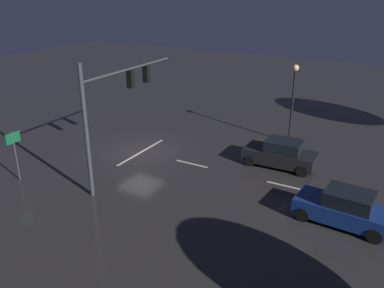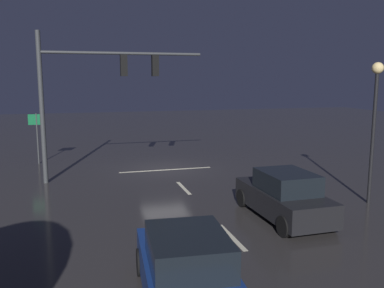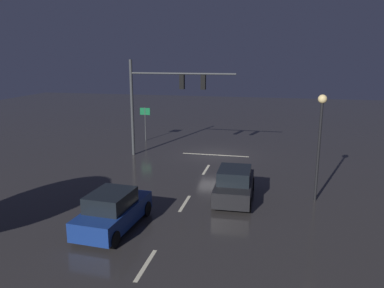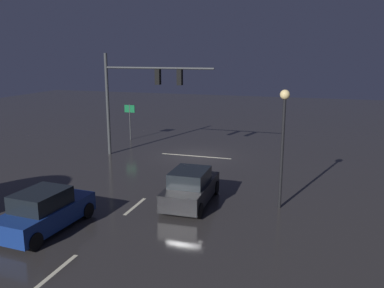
{
  "view_description": "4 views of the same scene",
  "coord_description": "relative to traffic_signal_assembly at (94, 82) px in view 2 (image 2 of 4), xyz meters",
  "views": [
    {
      "loc": [
        20.09,
        15.36,
        10.56
      ],
      "look_at": [
        1.11,
        4.64,
        1.84
      ],
      "focal_mm": 38.28,
      "sensor_mm": 36.0,
      "label": 1
    },
    {
      "loc": [
        4.45,
        21.3,
        4.85
      ],
      "look_at": [
        -0.27,
        4.45,
        2.06
      ],
      "focal_mm": 38.33,
      "sensor_mm": 36.0,
      "label": 2
    },
    {
      "loc": [
        -4.31,
        27.86,
        7.4
      ],
      "look_at": [
        0.87,
        4.36,
        1.76
      ],
      "focal_mm": 36.16,
      "sensor_mm": 36.0,
      "label": 3
    },
    {
      "loc": [
        -7.9,
        26.29,
        7.08
      ],
      "look_at": [
        -0.91,
        3.94,
        1.75
      ],
      "focal_mm": 37.98,
      "sensor_mm": 36.0,
      "label": 4
    }
  ],
  "objects": [
    {
      "name": "ground_plane",
      "position": [
        -3.64,
        -1.34,
        -4.71
      ],
      "size": [
        80.0,
        80.0,
        0.0
      ],
      "primitive_type": "plane",
      "color": "#2D2B2B"
    },
    {
      "name": "traffic_signal_assembly",
      "position": [
        0.0,
        0.0,
        0.0
      ],
      "size": [
        7.67,
        0.47,
        7.0
      ],
      "color": "#383A3D",
      "rests_on": "ground_plane"
    },
    {
      "name": "lane_dash_far",
      "position": [
        -3.64,
        2.66,
        -4.71
      ],
      "size": [
        0.16,
        2.2,
        0.01
      ],
      "primitive_type": "cube",
      "rotation": [
        0.0,
        0.0,
        1.57
      ],
      "color": "beige",
      "rests_on": "ground_plane"
    },
    {
      "name": "lane_dash_mid",
      "position": [
        -3.64,
        8.66,
        -4.71
      ],
      "size": [
        0.16,
        2.2,
        0.01
      ],
      "primitive_type": "cube",
      "rotation": [
        0.0,
        0.0,
        1.57
      ],
      "color": "beige",
      "rests_on": "ground_plane"
    },
    {
      "name": "stop_bar",
      "position": [
        -3.64,
        -1.19,
        -4.71
      ],
      "size": [
        5.0,
        0.16,
        0.01
      ],
      "primitive_type": "cube",
      "color": "beige",
      "rests_on": "ground_plane"
    },
    {
      "name": "car_approaching",
      "position": [
        -6.02,
        7.51,
        -3.91
      ],
      "size": [
        1.97,
        4.4,
        1.7
      ],
      "color": "black",
      "rests_on": "ground_plane"
    },
    {
      "name": "car_distant",
      "position": [
        -1.28,
        12.07,
        -3.91
      ],
      "size": [
        2.17,
        4.47,
        1.7
      ],
      "color": "navy",
      "rests_on": "ground_plane"
    },
    {
      "name": "street_lamp_left_kerb",
      "position": [
        -10.12,
        6.8,
        -0.92
      ],
      "size": [
        0.44,
        0.44,
        5.47
      ],
      "color": "black",
      "rests_on": "ground_plane"
    },
    {
      "name": "route_sign",
      "position": [
        3.09,
        -4.81,
        -2.61
      ],
      "size": [
        0.9,
        0.09,
        2.91
      ],
      "color": "#383A3D",
      "rests_on": "ground_plane"
    }
  ]
}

